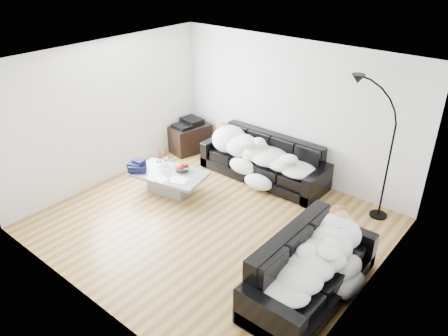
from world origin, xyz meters
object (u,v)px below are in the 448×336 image
Objects in this scene: sofa_right at (312,268)px; shoes at (259,292)px; av_cabinet at (189,138)px; fruit_bowl at (182,167)px; sleeper_back at (262,149)px; candle_right at (165,155)px; wine_glass_b at (158,163)px; sleeper_right at (313,254)px; sofa_back at (263,159)px; floor_lamp at (389,162)px; candle_left at (159,156)px; stereo at (189,122)px; coffee_table at (170,182)px; wine_glass_c at (164,168)px; wine_glass_a at (166,162)px.

sofa_right reaches higher than shoes.
fruit_bowl is at bearing -38.38° from av_cabinet.
shoes is (1.76, -2.53, -0.59)m from sleeper_back.
shoes is (3.18, -1.39, -0.45)m from candle_right.
candle_right reaches higher than wine_glass_b.
sleeper_right is 7.24× the size of fruit_bowl.
sleeper_back is at bearing 38.96° from candle_right.
sofa_back reaches higher than fruit_bowl.
candle_left is at bearing -176.74° from floor_lamp.
sleeper_back is 1.82m from candle_right.
sleeper_right reaches higher than stereo.
candle_left is 1.07× the size of candle_right.
wine_glass_b is at bearing 79.17° from sofa_right.
wine_glass_b is at bearing -173.72° from floor_lamp.
sofa_back is 1.81m from coffee_table.
coffee_table is 5.27× the size of fruit_bowl.
sofa_right is 1.60× the size of coffee_table.
floor_lamp is (0.47, 2.76, 0.96)m from shoes.
floor_lamp is at bearing 0.42° from sleeper_right.
sofa_back reaches higher than wine_glass_b.
sleeper_right reaches higher than sleeper_back.
fruit_bowl is 0.63× the size of shoes.
sleeper_right is 0.89m from shoes.
sofa_right is 12.48× the size of wine_glass_c.
sofa_right is (2.25, -2.14, 0.02)m from sofa_back.
sofa_right reaches higher than sleeper_back.
shoes is at bearing 132.37° from sofa_right.
fruit_bowl is 2.98m from shoes.
coffee_table is 3.33× the size of shoes.
coffee_table is 7.79× the size of wine_glass_c.
sofa_back is 6.36× the size of shoes.
sleeper_right is at bearing -11.26° from coffee_table.
wine_glass_b is 0.22m from wine_glass_c.
sofa_back is at bearing 166.06° from floor_lamp.
wine_glass_a is 0.44× the size of shoes.
sleeper_back is 1.81m from coffee_table.
candle_right is 0.54× the size of stereo.
candle_right is at bearing -177.83° from floor_lamp.
wine_glass_c is (-0.22, -0.23, 0.01)m from fruit_bowl.
candle_right is 3.50m from shoes.
wine_glass_c reaches higher than wine_glass_b.
sleeper_back reaches higher than wine_glass_b.
fruit_bowl is at bearing -42.94° from stereo.
sofa_right reaches higher than candle_left.
candle_right is (-0.31, 0.32, 0.04)m from wine_glass_c.
fruit_bowl is (-0.88, -1.24, -0.18)m from sleeper_back.
wine_glass_c is 0.43m from candle_left.
av_cabinet is at bearing 119.10° from wine_glass_c.
sofa_right is 2.48× the size of av_cabinet.
wine_glass_b is 0.20× the size of av_cabinet.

